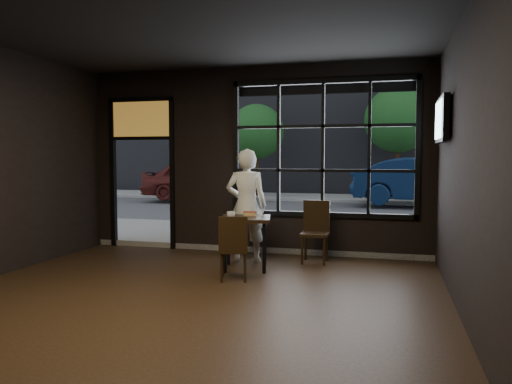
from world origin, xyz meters
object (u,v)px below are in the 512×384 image
(man, at_px, (246,205))
(navy_car, at_px, (426,181))
(cafe_table, at_px, (246,243))
(chair_near, at_px, (234,248))

(man, distance_m, navy_car, 10.08)
(cafe_table, bearing_deg, man, 91.81)
(navy_car, bearing_deg, chair_near, 167.60)
(cafe_table, height_order, man, man)
(man, height_order, navy_car, man)
(chair_near, relative_size, navy_car, 0.19)
(chair_near, height_order, man, man)
(cafe_table, xyz_separation_m, chair_near, (0.03, -0.68, 0.05))
(chair_near, relative_size, man, 0.49)
(cafe_table, relative_size, navy_car, 0.17)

